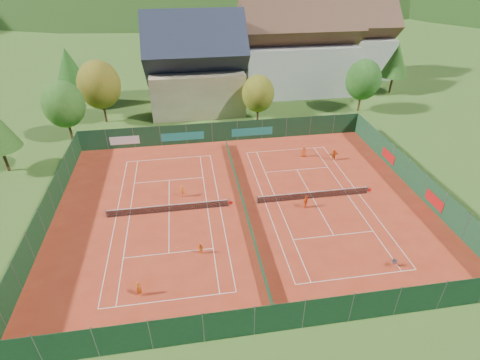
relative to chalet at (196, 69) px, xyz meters
name	(u,v)px	position (x,y,z in m)	size (l,w,h in m)	color
ground	(243,205)	(3.00, -30.00, -6.64)	(600.00, 600.00, 0.00)	#32561A
clay_pad	(243,205)	(3.00, -30.00, -6.62)	(40.00, 32.00, 0.01)	#A62E18
court_markings_left	(169,212)	(-5.00, -30.00, -6.61)	(11.03, 23.83, 0.00)	white
court_markings_right	(313,198)	(11.00, -30.00, -6.61)	(11.03, 23.83, 0.00)	white
tennis_net_left	(170,208)	(-4.85, -30.00, -6.12)	(13.30, 0.10, 1.02)	#59595B
tennis_net_right	(315,195)	(11.15, -30.00, -6.12)	(13.30, 0.10, 1.02)	#59595B
court_divider	(243,201)	(3.00, -30.00, -6.12)	(0.03, 28.80, 1.00)	#13351E
fence_north	(222,132)	(2.54, -14.01, -5.16)	(40.00, 0.10, 3.00)	#153B21
fence_south	(279,318)	(3.00, -46.00, -5.12)	(40.00, 0.04, 3.00)	#13341C
fence_west	(47,211)	(-17.00, -30.00, -5.12)	(0.04, 32.00, 3.00)	#163D1C
fence_east	(415,178)	(23.00, -29.95, -5.14)	(0.09, 32.00, 3.00)	#163D22
chalet	(196,69)	(0.00, 0.00, 0.00)	(16.20, 12.00, 16.00)	#C5B68A
hotel_block_a	(296,52)	(19.00, 6.00, 0.76)	(21.60, 11.00, 17.25)	silver
hotel_block_b	(350,44)	(33.00, 14.00, -0.01)	(17.28, 10.00, 15.50)	silver
tree_west_front	(63,104)	(-19.00, -10.00, -1.23)	(5.72, 5.72, 8.69)	#473019
tree_west_mid	(99,85)	(-15.00, -4.00, -0.56)	(6.44, 6.44, 9.78)	#482B19
tree_west_back	(69,68)	(-21.00, 4.00, 0.11)	(5.60, 5.60, 10.00)	#472C19
tree_center	(258,94)	(9.00, -8.00, -1.91)	(5.01, 5.01, 7.60)	#432B18
tree_east_front	(363,80)	(27.00, -6.00, -1.23)	(5.72, 5.72, 8.69)	#48321A
tree_east_mid	(396,61)	(37.00, 2.00, -0.56)	(5.04, 5.04, 9.00)	#4A2C1A
tree_east_back	(339,48)	(29.00, 10.00, 0.12)	(7.15, 7.15, 10.86)	#482D1A
mountain_backdrop	(228,53)	(31.54, 203.48, -46.26)	(820.00, 530.00, 242.00)	#193210
ball_hopper	(394,262)	(14.69, -41.19, -6.07)	(0.34, 0.34, 0.80)	slate
loose_ball_0	(177,248)	(-4.27, -35.78, -6.59)	(0.07, 0.07, 0.07)	#CCD833
loose_ball_1	(289,265)	(5.56, -39.67, -6.59)	(0.07, 0.07, 0.07)	#CCD833
loose_ball_2	(264,194)	(5.70, -28.31, -6.59)	(0.07, 0.07, 0.07)	#CCD833
player_left_near	(139,289)	(-7.30, -41.00, -5.89)	(0.54, 0.35, 1.47)	#D35912
player_left_mid	(201,249)	(-2.05, -36.97, -6.03)	(0.58, 0.45, 1.20)	orange
player_left_far	(182,191)	(-3.45, -27.31, -5.92)	(0.91, 0.52, 1.40)	#E85B14
player_right_near	(306,202)	(9.63, -31.52, -5.84)	(0.92, 0.38, 1.57)	#DF4513
player_right_far_a	(304,152)	(12.83, -20.38, -5.85)	(0.75, 0.49, 1.54)	#CE4012
player_right_far_b	(334,155)	(16.48, -21.88, -5.86)	(1.42, 0.45, 1.54)	#CC4F12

